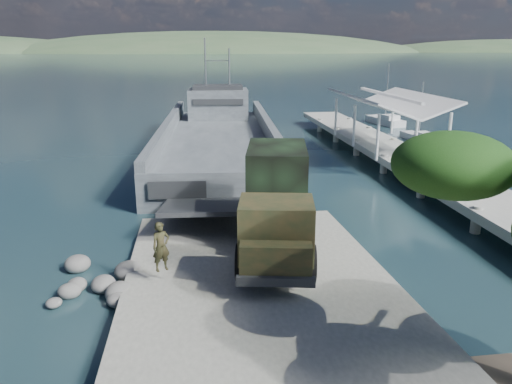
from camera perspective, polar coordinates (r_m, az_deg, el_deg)
name	(u,v)px	position (r m, az deg, el deg)	size (l,w,h in m)	color
ground	(257,284)	(19.66, 0.14, -10.50)	(1400.00, 1400.00, 0.00)	#1A3840
boat_ramp	(261,291)	(18.66, 0.56, -11.20)	(10.00, 18.00, 0.50)	gray
shoreline_rocks	(95,288)	(20.31, -17.97, -10.43)	(3.20, 5.60, 0.90)	#61615F
distant_headlands	(233,52)	(579.78, -2.63, 15.67)	(1000.00, 240.00, 48.00)	#365434
pier	(391,143)	(39.93, 15.18, 5.39)	(6.40, 44.00, 6.10)	#999A91
landing_craft	(218,146)	(41.59, -4.33, 5.29)	(10.73, 35.13, 10.30)	#444A50
military_truck	(276,202)	(21.04, 2.35, -1.14)	(4.23, 9.20, 4.12)	black
soldier	(162,256)	(18.82, -10.73, -7.25)	(0.68, 0.45, 1.87)	black
sailboat_near	(419,138)	(50.63, 18.15, 5.93)	(1.89, 4.81, 5.71)	white
sailboat_far	(386,121)	(60.08, 14.59, 7.84)	(2.88, 6.02, 7.05)	white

